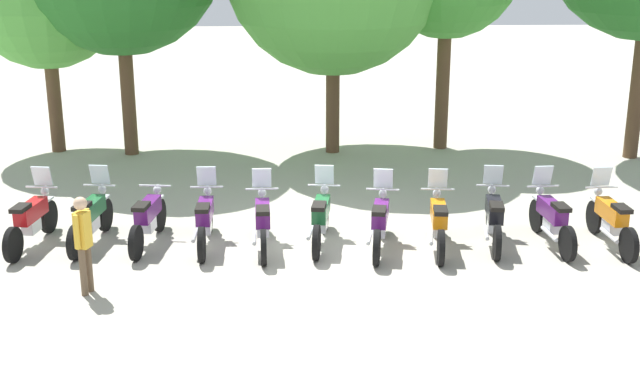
% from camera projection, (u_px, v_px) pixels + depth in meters
% --- Properties ---
extents(ground_plane, '(80.00, 80.00, 0.00)m').
position_uv_depth(ground_plane, '(321.00, 246.00, 15.42)').
color(ground_plane, '#ADA899').
extents(motorcycle_0, '(0.67, 2.18, 1.37)m').
position_uv_depth(motorcycle_0, '(32.00, 219.00, 15.31)').
color(motorcycle_0, black).
rests_on(motorcycle_0, ground_plane).
extents(motorcycle_1, '(0.67, 2.18, 1.37)m').
position_uv_depth(motorcycle_1, '(91.00, 217.00, 15.42)').
color(motorcycle_1, black).
rests_on(motorcycle_1, ground_plane).
extents(motorcycle_2, '(0.66, 2.19, 0.99)m').
position_uv_depth(motorcycle_2, '(148.00, 218.00, 15.39)').
color(motorcycle_2, black).
rests_on(motorcycle_2, ground_plane).
extents(motorcycle_3, '(0.62, 2.19, 1.37)m').
position_uv_depth(motorcycle_3, '(205.00, 219.00, 15.31)').
color(motorcycle_3, black).
rests_on(motorcycle_3, ground_plane).
extents(motorcycle_4, '(0.62, 2.19, 1.37)m').
position_uv_depth(motorcycle_4, '(263.00, 221.00, 15.19)').
color(motorcycle_4, black).
rests_on(motorcycle_4, ground_plane).
extents(motorcycle_5, '(0.68, 2.18, 1.37)m').
position_uv_depth(motorcycle_5, '(321.00, 217.00, 15.41)').
color(motorcycle_5, black).
rests_on(motorcycle_5, ground_plane).
extents(motorcycle_6, '(0.72, 2.17, 1.37)m').
position_uv_depth(motorcycle_6, '(380.00, 222.00, 15.17)').
color(motorcycle_6, black).
rests_on(motorcycle_6, ground_plane).
extents(motorcycle_7, '(0.64, 2.19, 1.37)m').
position_uv_depth(motorcycle_7, '(438.00, 222.00, 15.17)').
color(motorcycle_7, black).
rests_on(motorcycle_7, ground_plane).
extents(motorcycle_8, '(0.69, 2.18, 1.37)m').
position_uv_depth(motorcycle_8, '(494.00, 217.00, 15.40)').
color(motorcycle_8, black).
rests_on(motorcycle_8, ground_plane).
extents(motorcycle_9, '(0.62, 2.19, 1.37)m').
position_uv_depth(motorcycle_9, '(552.00, 218.00, 15.36)').
color(motorcycle_9, black).
rests_on(motorcycle_9, ground_plane).
extents(motorcycle_10, '(0.62, 2.19, 1.37)m').
position_uv_depth(motorcycle_10, '(611.00, 220.00, 15.28)').
color(motorcycle_10, black).
rests_on(motorcycle_10, ground_plane).
extents(person_1, '(0.27, 0.40, 1.62)m').
position_uv_depth(person_1, '(83.00, 238.00, 13.12)').
color(person_1, brown).
rests_on(person_1, ground_plane).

